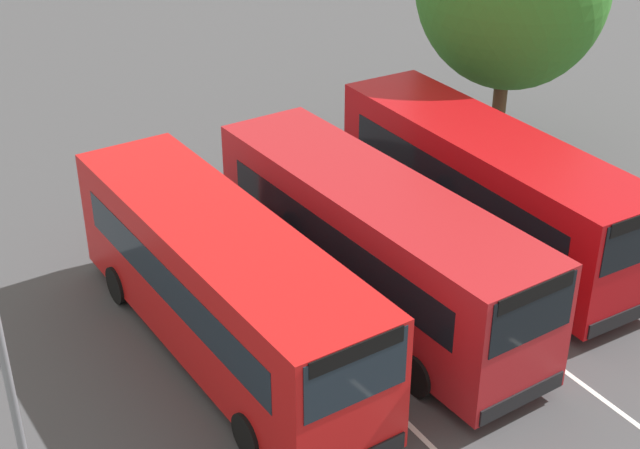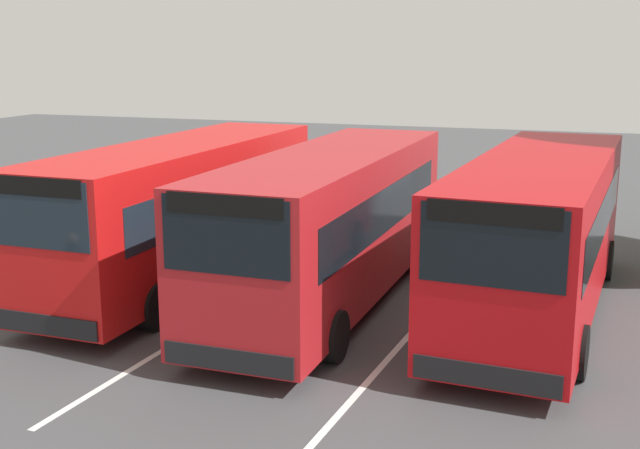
# 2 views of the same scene
# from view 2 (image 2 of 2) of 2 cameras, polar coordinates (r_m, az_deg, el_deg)

# --- Properties ---
(ground_plane) EXTENTS (72.36, 72.36, 0.00)m
(ground_plane) POSITION_cam_2_polar(r_m,az_deg,el_deg) (17.64, 2.17, -4.87)
(ground_plane) COLOR #424244
(bus_far_left) EXTENTS (9.71, 2.70, 3.13)m
(bus_far_left) POSITION_cam_2_polar(r_m,az_deg,el_deg) (18.47, -9.73, 1.24)
(bus_far_left) COLOR red
(bus_far_left) RESTS_ON ground
(bus_center_left) EXTENTS (9.70, 2.66, 3.13)m
(bus_center_left) POSITION_cam_2_polar(r_m,az_deg,el_deg) (16.64, 0.72, 0.18)
(bus_center_left) COLOR #AD191E
(bus_center_left) RESTS_ON ground
(bus_center_right) EXTENTS (9.80, 3.05, 3.13)m
(bus_center_right) POSITION_cam_2_polar(r_m,az_deg,el_deg) (16.50, 15.04, -0.36)
(bus_center_right) COLOR #B70C11
(bus_center_right) RESTS_ON ground
(lane_stripe_outer_left) EXTENTS (15.09, 1.14, 0.01)m
(lane_stripe_outer_left) POSITION_cam_2_polar(r_m,az_deg,el_deg) (18.25, -3.57, -4.28)
(lane_stripe_outer_left) COLOR silver
(lane_stripe_outer_left) RESTS_ON ground
(lane_stripe_inner_left) EXTENTS (15.09, 1.14, 0.01)m
(lane_stripe_inner_left) POSITION_cam_2_polar(r_m,az_deg,el_deg) (17.22, 8.25, -5.42)
(lane_stripe_inner_left) COLOR silver
(lane_stripe_inner_left) RESTS_ON ground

